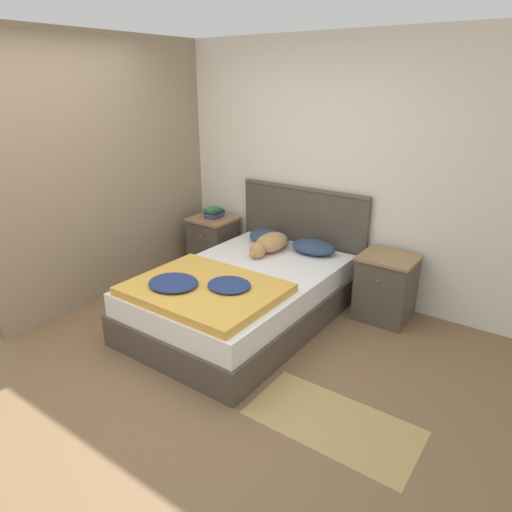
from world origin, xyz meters
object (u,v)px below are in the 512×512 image
(pillow_right, at_px, (313,247))
(book_stack, at_px, (214,213))
(bed, at_px, (243,297))
(nightstand_left, at_px, (214,243))
(pillow_left, at_px, (269,237))
(dog, at_px, (269,244))
(nightstand_right, at_px, (386,287))

(pillow_right, relative_size, book_stack, 2.11)
(bed, distance_m, nightstand_left, 1.34)
(pillow_right, height_order, book_stack, book_stack)
(book_stack, bearing_deg, pillow_left, -0.92)
(nightstand_left, xyz_separation_m, dog, (0.95, -0.23, 0.26))
(pillow_right, relative_size, dog, 0.72)
(pillow_left, height_order, book_stack, book_stack)
(pillow_left, relative_size, book_stack, 2.11)
(pillow_right, bearing_deg, pillow_left, 180.00)
(pillow_right, bearing_deg, bed, -108.05)
(nightstand_right, bearing_deg, pillow_right, 179.43)
(pillow_left, height_order, pillow_right, same)
(bed, height_order, nightstand_left, nightstand_left)
(nightstand_left, relative_size, dog, 0.98)
(bed, xyz_separation_m, pillow_right, (0.27, 0.83, 0.31))
(bed, distance_m, pillow_left, 0.92)
(pillow_left, distance_m, book_stack, 0.79)
(nightstand_left, distance_m, pillow_right, 1.34)
(book_stack, bearing_deg, pillow_right, -0.54)
(nightstand_left, relative_size, book_stack, 2.84)
(nightstand_right, height_order, book_stack, book_stack)
(nightstand_left, height_order, dog, dog)
(nightstand_right, relative_size, pillow_left, 1.35)
(pillow_right, bearing_deg, dog, -147.79)
(bed, distance_m, dog, 0.69)
(bed, relative_size, nightstand_left, 3.33)
(nightstand_left, height_order, pillow_left, nightstand_left)
(nightstand_left, xyz_separation_m, book_stack, (0.00, 0.02, 0.37))
(dog, relative_size, book_stack, 2.91)
(pillow_left, bearing_deg, dog, -55.61)
(bed, xyz_separation_m, nightstand_left, (-1.05, 0.82, 0.08))
(bed, height_order, dog, dog)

